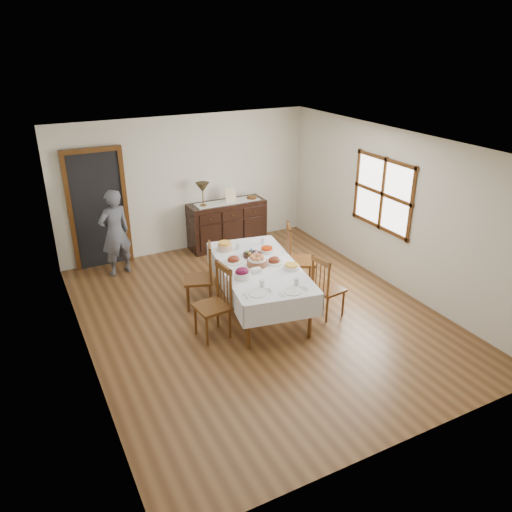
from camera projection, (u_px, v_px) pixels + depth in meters
name	position (u px, v px, depth m)	size (l,w,h in m)	color
ground	(259.00, 315.00, 7.64)	(6.00, 6.00, 0.00)	brown
room_shell	(237.00, 207.00, 7.25)	(5.02, 6.02, 2.65)	silver
dining_table	(259.00, 271.00, 7.50)	(1.51, 2.39, 0.77)	silver
chair_left_near	(215.00, 302.00, 6.92)	(0.48, 0.48, 1.07)	#512D11
chair_left_far	(202.00, 276.00, 7.70)	(0.55, 0.55, 1.04)	#512D11
chair_right_near	(326.00, 287.00, 7.43)	(0.46, 0.46, 0.98)	#512D11
chair_right_far	(297.00, 257.00, 8.21)	(0.62, 0.62, 1.13)	#512D11
sideboard	(227.00, 224.00, 9.95)	(1.54, 0.56, 0.92)	black
person	(115.00, 230.00, 8.64)	(0.52, 0.33, 1.66)	#51545F
bread_basket	(257.00, 261.00, 7.43)	(0.30, 0.30, 0.17)	brown
egg_basket	(252.00, 254.00, 7.76)	(0.29, 0.29, 0.10)	black
ham_platter_a	(233.00, 260.00, 7.58)	(0.30, 0.30, 0.11)	silver
ham_platter_b	(274.00, 261.00, 7.55)	(0.29, 0.29, 0.11)	silver
beet_bowl	(242.00, 274.00, 7.05)	(0.24, 0.24, 0.16)	silver
carrot_bowl	(267.00, 250.00, 7.90)	(0.21, 0.21, 0.09)	silver
pineapple_bowl	(225.00, 246.00, 7.98)	(0.24, 0.24, 0.14)	#D3AF92
casserole_dish	(292.00, 267.00, 7.35)	(0.24, 0.24, 0.07)	silver
butter_dish	(256.00, 271.00, 7.22)	(0.15, 0.11, 0.07)	silver
setting_left	(258.00, 290.00, 6.70)	(0.44, 0.31, 0.10)	silver
setting_right	(294.00, 288.00, 6.76)	(0.44, 0.31, 0.10)	silver
glass_far_a	(238.00, 247.00, 8.00)	(0.06, 0.06, 0.10)	silver
glass_far_b	(263.00, 241.00, 8.20)	(0.06, 0.06, 0.10)	silver
runner	(228.00, 202.00, 9.76)	(1.30, 0.35, 0.01)	white
table_lamp	(203.00, 188.00, 9.40)	(0.26, 0.26, 0.46)	brown
picture_frame	(231.00, 195.00, 9.71)	(0.22, 0.08, 0.28)	beige
deco_bowl	(252.00, 197.00, 9.95)	(0.20, 0.20, 0.06)	#512D11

